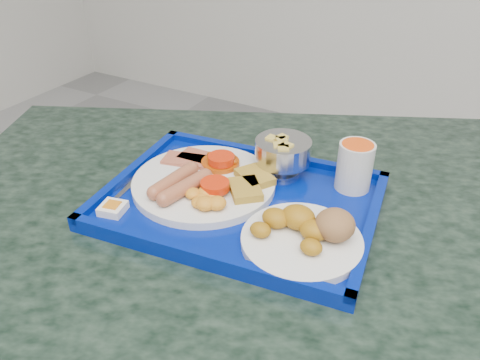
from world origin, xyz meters
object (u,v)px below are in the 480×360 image
object	(u,v)px
juice_cup	(355,165)
main_plate	(206,182)
table	(239,270)
fruit_bowl	(283,152)
bread_plate	(306,233)
tray	(240,202)

from	to	relation	value
juice_cup	main_plate	bearing A→B (deg)	-150.35
table	fruit_bowl	world-z (taller)	fruit_bowl
fruit_bowl	main_plate	bearing A→B (deg)	-130.86
bread_plate	juice_cup	world-z (taller)	juice_cup
table	bread_plate	size ratio (longest dim) A/B	7.17
tray	main_plate	distance (m)	0.07
tray	fruit_bowl	xyz separation A→B (m)	(0.03, 0.11, 0.05)
table	juice_cup	size ratio (longest dim) A/B	15.11
tray	bread_plate	size ratio (longest dim) A/B	2.70
table	bread_plate	xyz separation A→B (m)	(0.16, -0.08, 0.21)
tray	fruit_bowl	bearing A→B (deg)	76.55
tray	bread_plate	bearing A→B (deg)	-20.34
bread_plate	juice_cup	size ratio (longest dim) A/B	2.11
main_plate	juice_cup	xyz separation A→B (m)	(0.23, 0.13, 0.03)
table	juice_cup	xyz separation A→B (m)	(0.18, 0.11, 0.24)
bread_plate	juice_cup	distance (m)	0.19
table	tray	xyz separation A→B (m)	(0.02, -0.03, 0.19)
bread_plate	table	bearing A→B (deg)	153.84
main_plate	juice_cup	world-z (taller)	juice_cup
table	juice_cup	world-z (taller)	juice_cup
table	main_plate	distance (m)	0.22
tray	main_plate	size ratio (longest dim) A/B	1.93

